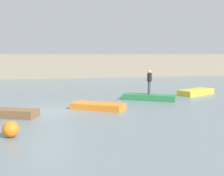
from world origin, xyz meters
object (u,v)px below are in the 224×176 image
Objects in this scene: rowboat_brown at (9,113)px; rowboat_green at (149,97)px; rowboat_yellow at (196,92)px; mooring_buoy at (11,129)px; rowboat_orange at (98,106)px; person_dark_shirt at (149,81)px.

rowboat_brown is 0.80× the size of rowboat_green.
rowboat_green is at bearing 46.53° from rowboat_brown.
rowboat_brown is 0.87× the size of rowboat_yellow.
rowboat_brown is 4.59× the size of mooring_buoy.
rowboat_orange is 0.91× the size of rowboat_yellow.
person_dark_shirt is 2.69× the size of mooring_buoy.
rowboat_brown is 4.89m from rowboat_orange.
rowboat_green is 11.30m from mooring_buoy.
rowboat_orange is 4.95m from person_dark_shirt.
person_dark_shirt is at bearing 66.64° from rowboat_orange.
rowboat_green is at bearing 174.81° from rowboat_yellow.
rowboat_orange is at bearing 48.58° from mooring_buoy.
person_dark_shirt is at bearing 0.00° from rowboat_green.
rowboat_orange is 1.79× the size of person_dark_shirt.
rowboat_yellow is at bearing 46.66° from rowboat_brown.
rowboat_green is 1.14m from person_dark_shirt.
mooring_buoy is at bearing -59.21° from rowboat_brown.
rowboat_brown reaches higher than rowboat_orange.
mooring_buoy is (-4.37, -4.95, 0.14)m from rowboat_orange.
person_dark_shirt is at bearing 46.53° from rowboat_brown.
rowboat_green is (4.10, 2.53, 0.02)m from rowboat_orange.
rowboat_orange is at bearing 36.73° from rowboat_brown.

